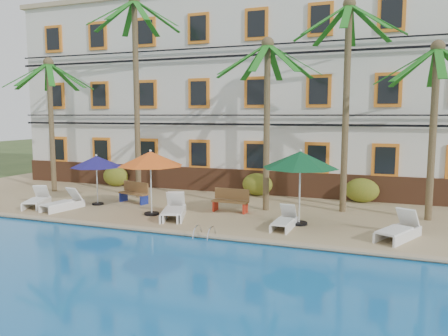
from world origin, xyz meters
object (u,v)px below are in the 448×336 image
at_px(palm_b, 136,72).
at_px(palm_c, 267,99).
at_px(umbrella_blue, 96,162).
at_px(lounger_d, 175,210).
at_px(bench_right, 231,200).
at_px(lounger_a, 37,200).
at_px(bench_left, 135,192).
at_px(lounger_f, 399,230).
at_px(pool_ladder, 204,237).
at_px(lounger_c, 173,210).
at_px(palm_e, 435,104).
at_px(umbrella_green, 300,160).
at_px(palm_d, 347,78).
at_px(umbrella_red, 151,159).
at_px(lounger_b, 63,203).
at_px(lounger_e, 284,221).
at_px(palm_a, 50,105).

relative_size(palm_b, palm_c, 1.34).
bearing_deg(umbrella_blue, lounger_d, -13.06).
xyz_separation_m(umbrella_blue, bench_right, (5.94, 0.73, -1.42)).
height_order(palm_c, bench_right, palm_c).
xyz_separation_m(lounger_a, bench_left, (3.49, 2.20, 0.19)).
xyz_separation_m(lounger_a, bench_right, (8.14, 1.97, 0.19)).
distance_m(lounger_d, lounger_f, 7.98).
relative_size(lounger_f, pool_ladder, 2.78).
distance_m(lounger_a, lounger_c, 6.41).
xyz_separation_m(palm_e, bench_right, (-7.41, -1.23, -3.83)).
height_order(palm_c, umbrella_green, palm_c).
distance_m(umbrella_green, bench_left, 7.99).
distance_m(palm_d, bench_left, 10.27).
height_order(lounger_a, lounger_c, lounger_c).
bearing_deg(umbrella_green, umbrella_red, -175.22).
distance_m(umbrella_red, lounger_a, 5.74).
bearing_deg(palm_b, lounger_d, -41.90).
height_order(palm_b, lounger_f, palm_b).
bearing_deg(umbrella_green, palm_d, 65.03).
height_order(palm_b, palm_e, palm_b).
bearing_deg(bench_left, umbrella_green, -10.19).
bearing_deg(palm_e, umbrella_red, -164.34).
height_order(palm_b, lounger_d, palm_b).
bearing_deg(palm_c, umbrella_green, -48.05).
distance_m(lounger_b, lounger_c, 4.94).
xyz_separation_m(palm_c, lounger_f, (5.05, -2.70, -4.24)).
height_order(umbrella_green, lounger_f, umbrella_green).
bearing_deg(lounger_f, lounger_c, 179.30).
bearing_deg(palm_d, lounger_e, -115.88).
bearing_deg(palm_b, lounger_c, -43.11).
bearing_deg(umbrella_red, palm_c, 31.19).
relative_size(umbrella_green, lounger_a, 1.41).
distance_m(palm_e, lounger_f, 5.20).
height_order(lounger_b, lounger_f, lounger_f).
distance_m(lounger_d, bench_left, 3.56).
bearing_deg(lounger_b, lounger_d, 3.97).
xyz_separation_m(umbrella_blue, pool_ladder, (6.37, -3.09, -1.89)).
distance_m(umbrella_green, lounger_e, 2.21).
height_order(palm_a, palm_e, palm_a).
xyz_separation_m(lounger_c, lounger_f, (8.03, -0.10, 0.00)).
bearing_deg(lounger_c, lounger_b, -176.99).
relative_size(palm_a, lounger_b, 3.53).
relative_size(palm_a, palm_e, 1.03).
height_order(lounger_c, lounger_e, lounger_c).
height_order(palm_d, lounger_a, palm_d).
xyz_separation_m(palm_a, lounger_c, (8.43, -3.17, -4.11)).
distance_m(palm_c, umbrella_blue, 7.82).
xyz_separation_m(lounger_e, lounger_f, (3.69, -0.08, 0.05)).
distance_m(palm_b, lounger_a, 7.20).
relative_size(lounger_b, lounger_e, 1.14).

